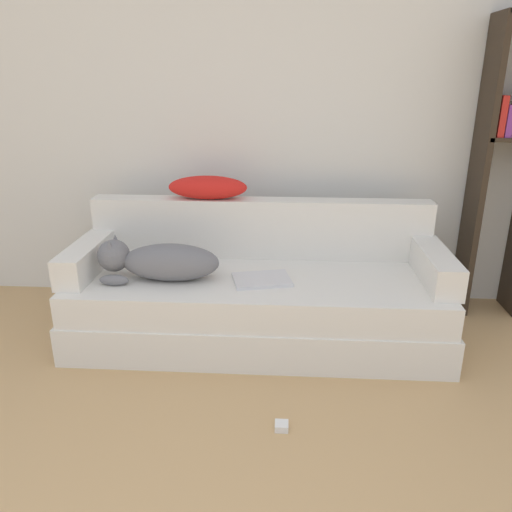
{
  "coord_description": "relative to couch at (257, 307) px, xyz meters",
  "views": [
    {
      "loc": [
        0.31,
        -0.4,
        1.46
      ],
      "look_at": [
        0.15,
        2.11,
        0.55
      ],
      "focal_mm": 35.0,
      "sensor_mm": 36.0,
      "label": 1
    }
  ],
  "objects": [
    {
      "name": "dog",
      "position": [
        -0.54,
        -0.09,
        0.31
      ],
      "size": [
        0.67,
        0.25,
        0.24
      ],
      "color": "slate",
      "rests_on": "couch"
    },
    {
      "name": "wall_back",
      "position": [
        -0.15,
        0.67,
        1.16
      ],
      "size": [
        8.14,
        0.06,
        2.7
      ],
      "color": "silver",
      "rests_on": "ground_plane"
    },
    {
      "name": "bookshelf",
      "position": [
        1.47,
        0.49,
        0.8
      ],
      "size": [
        0.35,
        0.26,
        1.8
      ],
      "color": "#2D2319",
      "rests_on": "ground_plane"
    },
    {
      "name": "couch_arm_left",
      "position": [
        -0.98,
        -0.01,
        0.29
      ],
      "size": [
        0.15,
        0.62,
        0.17
      ],
      "color": "silver",
      "rests_on": "couch"
    },
    {
      "name": "laptop",
      "position": [
        0.03,
        -0.08,
        0.21
      ],
      "size": [
        0.35,
        0.29,
        0.02
      ],
      "rotation": [
        0.0,
        0.0,
        0.23
      ],
      "color": "silver",
      "rests_on": "couch"
    },
    {
      "name": "couch_arm_right",
      "position": [
        0.98,
        -0.01,
        0.29
      ],
      "size": [
        0.15,
        0.62,
        0.17
      ],
      "color": "silver",
      "rests_on": "couch"
    },
    {
      "name": "couch_backrest",
      "position": [
        0.0,
        0.33,
        0.38
      ],
      "size": [
        2.06,
        0.15,
        0.36
      ],
      "color": "silver",
      "rests_on": "couch"
    },
    {
      "name": "throw_pillow",
      "position": [
        -0.32,
        0.33,
        0.63
      ],
      "size": [
        0.48,
        0.18,
        0.14
      ],
      "color": "red",
      "rests_on": "couch_backrest"
    },
    {
      "name": "power_adapter",
      "position": [
        0.16,
        -0.81,
        -0.18
      ],
      "size": [
        0.06,
        0.06,
        0.03
      ],
      "color": "silver",
      "rests_on": "ground_plane"
    },
    {
      "name": "couch",
      "position": [
        0.0,
        0.0,
        0.0
      ],
      "size": [
        2.1,
        0.81,
        0.4
      ],
      "color": "silver",
      "rests_on": "ground_plane"
    }
  ]
}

